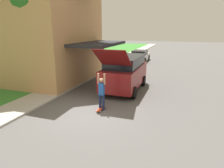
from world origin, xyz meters
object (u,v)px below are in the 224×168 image
at_px(skateboarder, 102,92).
at_px(skateboard, 101,109).
at_px(suv_parked, 125,72).
at_px(car_down_street, 140,56).

relative_size(skateboarder, skateboard, 2.31).
bearing_deg(skateboarder, suv_parked, 87.65).
height_order(car_down_street, skateboard, car_down_street).
bearing_deg(suv_parked, skateboard, -92.71).
distance_m(car_down_street, skateboarder, 15.94).
distance_m(car_down_street, skateboard, 16.03).
distance_m(suv_parked, skateboard, 3.86).
relative_size(suv_parked, car_down_street, 1.23).
bearing_deg(skateboarder, car_down_street, 95.05).
bearing_deg(skateboard, suv_parked, 87.29).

